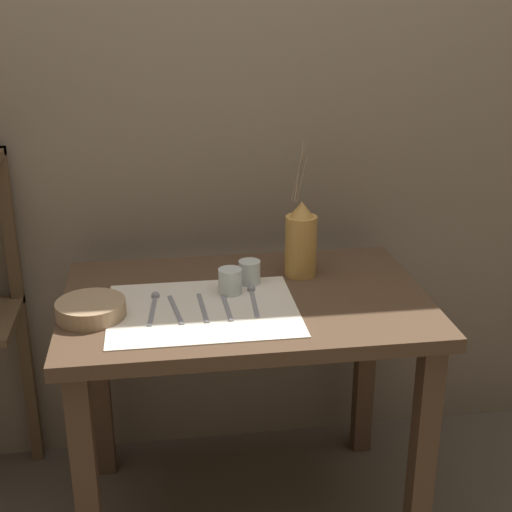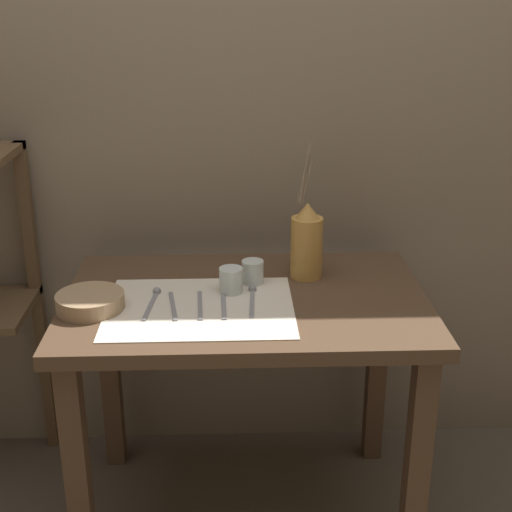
% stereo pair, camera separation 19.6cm
% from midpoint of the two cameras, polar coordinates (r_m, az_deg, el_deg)
% --- Properties ---
extents(ground_plane, '(12.00, 12.00, 0.00)m').
position_cam_midpoint_polar(ground_plane, '(2.40, -3.21, -19.74)').
color(ground_plane, brown).
extents(stone_wall_back, '(7.00, 0.06, 2.40)m').
position_cam_midpoint_polar(stone_wall_back, '(2.30, -4.86, 11.69)').
color(stone_wall_back, '#7A6B56').
rests_on(stone_wall_back, ground_plane).
extents(wooden_table, '(1.02, 0.67, 0.75)m').
position_cam_midpoint_polar(wooden_table, '(2.05, -3.56, -6.39)').
color(wooden_table, '#4C3523').
rests_on(wooden_table, ground_plane).
extents(linen_cloth, '(0.51, 0.40, 0.00)m').
position_cam_midpoint_polar(linen_cloth, '(1.93, -7.17, -4.36)').
color(linen_cloth, beige).
rests_on(linen_cloth, wooden_table).
extents(pitcher_with_flowers, '(0.09, 0.09, 0.40)m').
position_cam_midpoint_polar(pitcher_with_flowers, '(2.11, 0.96, 1.15)').
color(pitcher_with_flowers, '#B7843D').
rests_on(pitcher_with_flowers, wooden_table).
extents(wooden_bowl, '(0.18, 0.18, 0.05)m').
position_cam_midpoint_polar(wooden_bowl, '(1.94, -15.92, -4.18)').
color(wooden_bowl, '#9E7F5B').
rests_on(wooden_bowl, wooden_table).
extents(glass_tumbler_near, '(0.07, 0.07, 0.07)m').
position_cam_midpoint_polar(glass_tumbler_near, '(2.01, -4.88, -2.07)').
color(glass_tumbler_near, silver).
rests_on(glass_tumbler_near, wooden_table).
extents(glass_tumbler_far, '(0.06, 0.06, 0.07)m').
position_cam_midpoint_polar(glass_tumbler_far, '(2.07, -3.24, -1.35)').
color(glass_tumbler_far, silver).
rests_on(glass_tumbler_far, wooden_table).
extents(spoon_outer, '(0.04, 0.19, 0.02)m').
position_cam_midpoint_polar(spoon_outer, '(1.99, -10.95, -3.64)').
color(spoon_outer, gray).
rests_on(spoon_outer, wooden_table).
extents(fork_outer, '(0.04, 0.18, 0.00)m').
position_cam_midpoint_polar(fork_outer, '(1.93, -9.35, -4.32)').
color(fork_outer, gray).
rests_on(fork_outer, wooden_table).
extents(knife_center, '(0.02, 0.18, 0.00)m').
position_cam_midpoint_polar(knife_center, '(1.93, -7.19, -4.19)').
color(knife_center, gray).
rests_on(knife_center, wooden_table).
extents(fork_inner, '(0.02, 0.18, 0.00)m').
position_cam_midpoint_polar(fork_inner, '(1.93, -5.28, -4.08)').
color(fork_inner, gray).
rests_on(fork_inner, wooden_table).
extents(spoon_inner, '(0.03, 0.19, 0.02)m').
position_cam_midpoint_polar(spoon_inner, '(2.00, -3.10, -3.13)').
color(spoon_inner, gray).
rests_on(spoon_inner, wooden_table).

